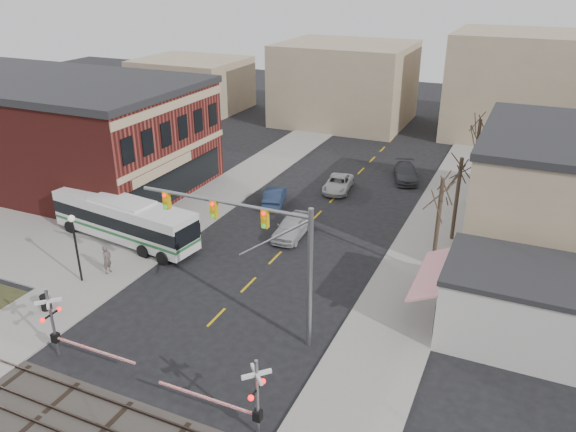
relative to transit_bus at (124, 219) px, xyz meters
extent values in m
plane|color=black|center=(11.24, -7.91, -1.78)|extent=(160.00, 160.00, 0.00)
cube|color=gray|center=(1.74, 12.09, -1.72)|extent=(5.00, 60.00, 0.12)
cube|color=gray|center=(20.74, 12.09, -1.72)|extent=(5.00, 60.00, 0.12)
cube|color=#2D231E|center=(11.24, -15.42, -1.66)|extent=(160.00, 0.08, 0.14)
cube|color=#2D231E|center=(11.24, -13.99, -1.66)|extent=(160.00, 0.08, 0.14)
cube|color=maroon|center=(-15.76, 8.09, 2.72)|extent=(30.00, 15.00, 9.00)
cube|color=#262628|center=(-15.76, 8.09, 7.52)|extent=(30.40, 15.40, 0.60)
cube|color=tan|center=(-0.71, 8.09, 2.52)|extent=(0.10, 15.00, 0.50)
cube|color=tan|center=(-0.71, 8.09, 6.62)|extent=(0.10, 15.00, 0.70)
cube|color=black|center=(-0.71, 8.09, 0.02)|extent=(0.08, 13.00, 2.60)
cube|color=beige|center=(27.24, -0.91, 0.22)|extent=(8.00, 6.00, 4.00)
cube|color=#262628|center=(27.24, -0.91, 2.37)|extent=(8.20, 6.20, 0.30)
cube|color=red|center=(22.44, -0.91, 1.22)|extent=(1.68, 6.00, 0.87)
cylinder|color=#382B21|center=(21.74, 4.09, 1.71)|extent=(0.28, 0.28, 6.75)
cylinder|color=#382B21|center=(22.04, 10.09, 1.49)|extent=(0.28, 0.28, 6.30)
cylinder|color=#382B21|center=(22.24, 18.09, 1.94)|extent=(0.28, 0.28, 7.20)
cube|color=silver|center=(0.00, 0.00, 0.02)|extent=(12.42, 4.19, 2.70)
cube|color=black|center=(0.00, 0.00, 0.20)|extent=(12.46, 4.23, 0.91)
cube|color=#226630|center=(0.00, 0.00, -0.61)|extent=(12.46, 4.23, 0.20)
cylinder|color=black|center=(0.00, 0.00, -1.27)|extent=(1.35, 2.75, 1.01)
cylinder|color=gray|center=(17.11, -6.06, 2.22)|extent=(0.28, 0.28, 8.00)
cylinder|color=gray|center=(12.15, -6.06, 5.72)|extent=(9.92, 0.20, 0.20)
cube|color=gold|center=(14.61, -6.06, 5.22)|extent=(0.35, 0.30, 1.00)
cube|color=gold|center=(11.61, -6.06, 5.22)|extent=(0.35, 0.30, 1.00)
cube|color=gold|center=(8.61, -6.06, 5.22)|extent=(0.35, 0.30, 1.00)
cylinder|color=gray|center=(5.44, -12.26, 0.22)|extent=(0.16, 0.16, 4.00)
cube|color=silver|center=(5.44, -12.26, 1.52)|extent=(1.00, 1.00, 0.18)
cube|color=silver|center=(5.44, -12.26, 1.52)|extent=(1.00, 1.00, 0.18)
sphere|color=#FF0C0C|center=(5.44, -12.81, 0.72)|extent=(0.26, 0.26, 0.26)
sphere|color=#FF0C0C|center=(5.44, -11.71, 0.72)|extent=(0.26, 0.26, 0.26)
cube|color=black|center=(5.44, -12.26, -0.68)|extent=(0.35, 0.35, 0.50)
cube|color=#FF0C0C|center=(8.04, -12.26, -0.68)|extent=(5.00, 0.10, 0.10)
cylinder|color=gray|center=(17.52, -12.89, 0.22)|extent=(0.16, 0.16, 4.00)
cube|color=silver|center=(17.52, -12.89, 1.52)|extent=(1.00, 1.00, 0.18)
cube|color=silver|center=(17.52, -12.89, 1.52)|extent=(1.00, 1.00, 0.18)
sphere|color=#FF0C0C|center=(17.52, -13.44, 0.72)|extent=(0.26, 0.26, 0.26)
sphere|color=#FF0C0C|center=(17.52, -12.34, 0.72)|extent=(0.26, 0.26, 0.26)
cube|color=black|center=(17.52, -12.89, -0.68)|extent=(0.35, 0.35, 0.50)
cube|color=#FF0C0C|center=(14.92, -12.89, -0.68)|extent=(5.00, 0.10, 0.10)
cylinder|color=black|center=(1.24, -5.99, 0.46)|extent=(0.14, 0.14, 4.24)
sphere|color=silver|center=(1.24, -5.99, 2.73)|extent=(0.44, 0.44, 0.44)
cylinder|color=black|center=(1.73, -9.42, -1.19)|extent=(0.60, 0.60, 0.94)
imported|color=#A9A8AD|center=(10.93, 5.75, -0.96)|extent=(2.15, 4.89, 1.64)
imported|color=#18243C|center=(7.00, 10.95, -1.05)|extent=(2.75, 4.67, 1.45)
imported|color=beige|center=(10.91, 16.15, -1.12)|extent=(2.76, 4.96, 1.31)
imported|color=#3C3E41|center=(15.89, 21.35, -1.06)|extent=(3.43, 5.36, 1.45)
imported|color=#544743|center=(2.14, -4.47, -0.68)|extent=(0.49, 0.73, 1.95)
imported|color=#3B3862|center=(1.57, -0.74, -0.72)|extent=(1.13, 1.16, 1.88)
camera|label=1|loc=(26.26, -29.21, 16.90)|focal=35.00mm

